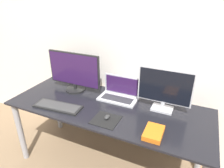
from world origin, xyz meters
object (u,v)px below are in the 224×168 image
monitor_left (74,72)px  monitor_right (165,89)px  laptop (119,93)px  keyboard (58,106)px  book (154,133)px  mouse (107,117)px

monitor_left → monitor_right: bearing=0.0°
laptop → keyboard: (-0.45, -0.40, -0.05)m
monitor_left → laptop: (0.50, 0.04, -0.16)m
monitor_left → book: 1.04m
mouse → monitor_right: bearing=41.4°
keyboard → mouse: bearing=2.5°
mouse → book: (0.40, -0.04, -0.00)m
laptop → mouse: (0.05, -0.38, -0.03)m
monitor_left → monitor_right: size_ratio=1.26×
monitor_left → monitor_right: monitor_left is taller
keyboard → monitor_left: bearing=97.9°
laptop → book: (0.45, -0.42, -0.03)m
monitor_left → book: (0.95, -0.38, -0.19)m
monitor_left → mouse: (0.55, -0.34, -0.19)m
monitor_left → book: size_ratio=2.99×
monitor_left → laptop: size_ratio=1.57×
monitor_left → keyboard: 0.42m
monitor_right → laptop: bearing=174.8°
keyboard → mouse: size_ratio=7.34×
book → mouse: bearing=174.9°
mouse → book: 0.41m
monitor_left → book: bearing=-21.6°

